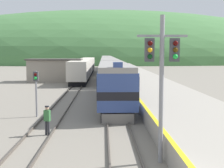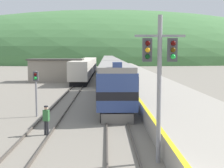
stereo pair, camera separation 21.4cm
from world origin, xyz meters
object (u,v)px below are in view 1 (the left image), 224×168
object	(u,v)px
signal_post_siding	(36,84)
carriage_second	(109,69)
carriage_third	(108,65)
carriage_fourth	(107,62)
express_train_lead_car	(113,81)
siding_train	(85,68)
signal_mast_main	(162,68)
track_worker	(47,118)

from	to	relation	value
signal_post_siding	carriage_second	bearing A→B (deg)	77.74
carriage_second	carriage_third	bearing A→B (deg)	90.00
carriage_third	carriage_fourth	distance (m)	21.49
express_train_lead_car	carriage_third	xyz separation A→B (m)	(0.00, 42.93, -0.01)
siding_train	signal_mast_main	world-z (taller)	signal_mast_main
track_worker	carriage_third	bearing A→B (deg)	85.48
siding_train	track_worker	bearing A→B (deg)	-89.41
express_train_lead_car	signal_mast_main	bearing A→B (deg)	-84.76
carriage_second	carriage_third	size ratio (longest dim) A/B	1.00
carriage_third	signal_post_siding	bearing A→B (deg)	-97.04
siding_train	signal_mast_main	size ratio (longest dim) A/B	6.19
carriage_second	carriage_fourth	size ratio (longest dim) A/B	1.00
carriage_third	siding_train	distance (m)	10.54
express_train_lead_car	siding_train	size ratio (longest dim) A/B	0.49
express_train_lead_car	signal_post_siding	bearing A→B (deg)	-131.83
signal_post_siding	track_worker	bearing A→B (deg)	-71.68
carriage_fourth	siding_train	distance (m)	31.22
carriage_second	signal_post_siding	xyz separation A→B (m)	(-6.15, -28.32, 0.42)
express_train_lead_car	track_worker	xyz separation A→B (m)	(-4.37, -12.28, -1.13)
signal_mast_main	signal_post_siding	world-z (taller)	signal_mast_main
carriage_second	track_worker	size ratio (longest dim) A/B	11.57
carriage_third	siding_train	world-z (taller)	carriage_third
carriage_third	signal_mast_main	distance (m)	60.14
siding_train	signal_post_siding	world-z (taller)	siding_train
carriage_third	signal_post_siding	xyz separation A→B (m)	(-6.15, -49.81, 0.42)
signal_mast_main	signal_post_siding	bearing A→B (deg)	126.94
carriage_second	track_worker	bearing A→B (deg)	-97.38
signal_post_siding	track_worker	size ratio (longest dim) A/B	2.00
carriage_third	express_train_lead_car	bearing A→B (deg)	-90.00
signal_mast_main	express_train_lead_car	bearing A→B (deg)	95.24
siding_train	carriage_second	bearing A→B (deg)	-68.24
signal_mast_main	track_worker	size ratio (longest dim) A/B	3.69
carriage_second	siding_train	xyz separation A→B (m)	(-4.84, 12.13, -0.26)
carriage_fourth	signal_mast_main	size ratio (longest dim) A/B	3.14
carriage_fourth	express_train_lead_car	bearing A→B (deg)	-90.00
express_train_lead_car	carriage_third	distance (m)	42.93
express_train_lead_car	track_worker	bearing A→B (deg)	-109.58
express_train_lead_car	track_worker	distance (m)	13.08
siding_train	track_worker	xyz separation A→B (m)	(0.47, -45.85, -0.86)
signal_mast_main	track_worker	xyz separation A→B (m)	(-5.94, 4.88, -3.25)
express_train_lead_car	signal_mast_main	world-z (taller)	signal_mast_main
carriage_second	signal_mast_main	distance (m)	38.69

